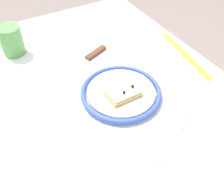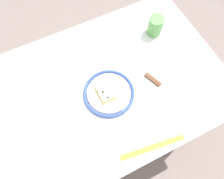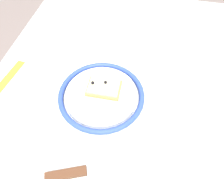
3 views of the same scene
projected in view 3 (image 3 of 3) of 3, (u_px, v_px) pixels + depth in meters
The scene contains 6 objects.
ground_plane at pixel (114, 178), 1.17m from camera, with size 6.00×6.00×0.00m, color slate.
dining_table at pixel (116, 119), 0.65m from camera, with size 1.11×0.77×0.73m.
plate at pixel (101, 95), 0.59m from camera, with size 0.23×0.23×0.02m.
pizza_slice_near at pixel (104, 88), 0.58m from camera, with size 0.07×0.09×0.02m.
knife at pixel (81, 172), 0.47m from camera, with size 0.11×0.23×0.01m.
fork at pixel (106, 48), 0.71m from camera, with size 0.09×0.19×0.00m.
Camera 3 is at (0.31, 0.05, 1.22)m, focal length 34.74 mm.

